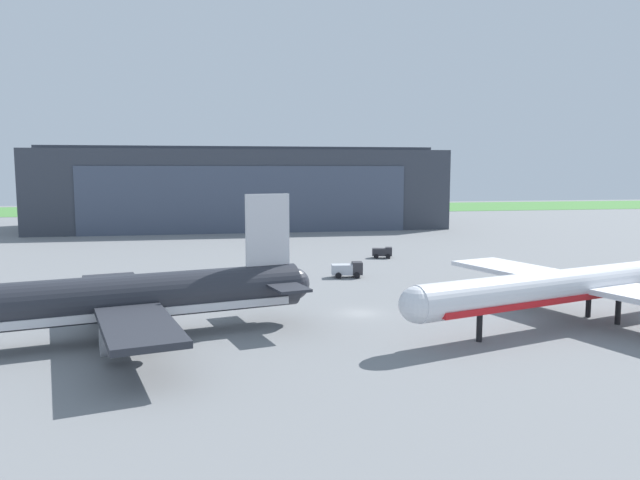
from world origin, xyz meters
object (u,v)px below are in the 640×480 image
object	(u,v)px
airliner_near_left	(594,284)
fuel_bowser	(382,252)
maintenance_hangar	(242,188)
airliner_near_right	(115,300)
ops_van	(348,269)

from	to	relation	value
airliner_near_left	fuel_bowser	world-z (taller)	airliner_near_left
maintenance_hangar	airliner_near_left	world-z (taller)	maintenance_hangar
airliner_near_right	ops_van	bearing A→B (deg)	45.07
airliner_near_right	fuel_bowser	bearing A→B (deg)	50.05
fuel_bowser	ops_van	bearing A→B (deg)	-120.26
maintenance_hangar	ops_van	distance (m)	86.00
ops_van	airliner_near_right	bearing A→B (deg)	-134.93
airliner_near_left	ops_van	bearing A→B (deg)	122.30
maintenance_hangar	airliner_near_right	xyz separation A→B (m)	(-18.17, -113.83, -6.75)
fuel_bowser	airliner_near_right	bearing A→B (deg)	-129.95
airliner_near_right	fuel_bowser	size ratio (longest dim) A/B	9.96
maintenance_hangar	airliner_near_right	world-z (taller)	maintenance_hangar
airliner_near_left	ops_van	distance (m)	36.49
airliner_near_left	fuel_bowser	size ratio (longest dim) A/B	11.97
airliner_near_left	fuel_bowser	distance (m)	49.86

